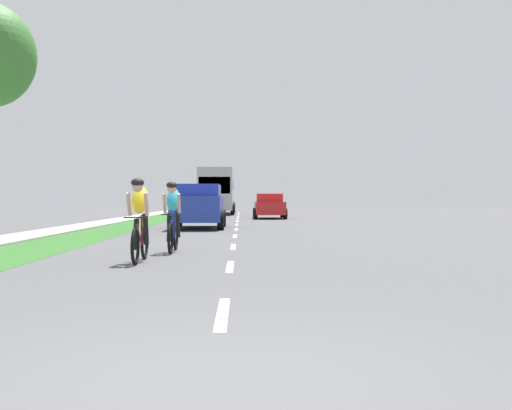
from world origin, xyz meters
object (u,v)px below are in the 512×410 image
suv_blue (199,205)px  bus_silver (218,189)px  cyclist_lead (140,219)px  cyclist_trailing (173,216)px  sedan_red (269,206)px

suv_blue → bus_silver: bearing=90.4°
cyclist_lead → cyclist_trailing: bearing=79.8°
bus_silver → suv_blue: bearing=-89.6°
cyclist_lead → suv_blue: (0.18, 13.10, 0.14)m
cyclist_lead → sedan_red: 25.57m
cyclist_lead → cyclist_trailing: size_ratio=1.00×
cyclist_lead → suv_blue: 13.10m
cyclist_trailing → bus_silver: size_ratio=0.15×
sedan_red → bus_silver: 12.01m
suv_blue → sedan_red: 12.70m
sedan_red → cyclist_trailing: bearing=-98.1°
cyclist_trailing → bus_silver: bus_silver is taller
sedan_red → bus_silver: size_ratio=0.37×
cyclist_lead → bus_silver: (0.03, 36.69, 1.17)m
cyclist_lead → suv_blue: suv_blue is taller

